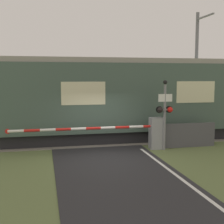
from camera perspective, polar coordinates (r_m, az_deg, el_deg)
ground_plane at (r=12.50m, az=-1.22°, el=-8.29°), size 80.00×80.00×0.00m
track_bed at (r=15.71m, az=-3.59°, el=-5.12°), size 36.00×3.20×0.13m
train at (r=16.84m, az=12.80°, el=2.56°), size 19.73×2.85×4.05m
crossing_barrier at (r=13.74m, az=6.02°, el=-3.73°), size 6.67×0.44×1.40m
signal_post at (r=13.64m, az=9.63°, el=0.31°), size 0.75×0.26×3.04m
catenary_pole at (r=19.77m, az=15.18°, el=7.62°), size 0.20×1.90×6.99m
roadside_fence at (r=14.49m, az=13.35°, el=-4.17°), size 2.83×0.06×1.10m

